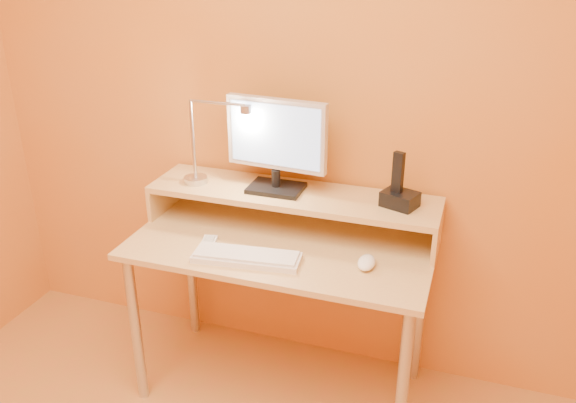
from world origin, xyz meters
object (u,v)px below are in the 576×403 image
(mouse, at_px, (367,262))
(keyboard, at_px, (247,258))
(monitor_panel, at_px, (276,134))
(phone_dock, at_px, (400,199))
(remote_control, at_px, (206,249))
(lamp_base, at_px, (196,180))

(mouse, bearing_deg, keyboard, -169.67)
(monitor_panel, relative_size, keyboard, 1.04)
(phone_dock, relative_size, remote_control, 0.65)
(phone_dock, height_order, remote_control, phone_dock)
(mouse, bearing_deg, lamp_base, 164.16)
(lamp_base, relative_size, remote_control, 0.50)
(monitor_panel, distance_m, remote_control, 0.53)
(lamp_base, relative_size, keyboard, 0.25)
(lamp_base, height_order, phone_dock, phone_dock)
(keyboard, bearing_deg, monitor_panel, 82.33)
(remote_control, bearing_deg, phone_dock, 10.56)
(monitor_panel, xyz_separation_m, lamp_base, (-0.35, -0.04, -0.23))
(mouse, bearing_deg, phone_dock, 69.80)
(monitor_panel, distance_m, phone_dock, 0.55)
(lamp_base, bearing_deg, monitor_panel, 6.49)
(mouse, relative_size, remote_control, 0.57)
(lamp_base, relative_size, phone_dock, 0.77)
(monitor_panel, distance_m, keyboard, 0.51)
(keyboard, bearing_deg, mouse, 5.48)
(keyboard, relative_size, remote_control, 2.03)
(lamp_base, height_order, remote_control, lamp_base)
(phone_dock, xyz_separation_m, remote_control, (-0.69, -0.30, -0.18))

